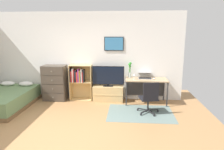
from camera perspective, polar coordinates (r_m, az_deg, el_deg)
ground_plane at (r=4.47m, az=-14.61°, el=-15.98°), size 7.20×7.20×0.00m
wall_back_with_posters at (r=6.34m, az=-8.07°, el=5.35°), size 6.12×0.09×2.70m
area_rug at (r=5.39m, az=8.08°, el=-10.66°), size 1.70×1.20×0.01m
bed at (r=6.43m, az=-28.33°, el=-6.11°), size 1.36×1.96×0.58m
dresser at (r=6.47m, az=-15.97°, el=-2.15°), size 0.71×0.46×1.09m
bookshelf at (r=6.27m, az=-9.27°, el=-1.24°), size 0.68×0.30×1.10m
tv_stand at (r=6.19m, az=-1.08°, el=-5.26°), size 0.91×0.41×0.47m
television at (r=6.03m, az=-1.12°, el=-0.34°), size 0.97×0.16×0.62m
desk at (r=6.06m, az=9.63°, el=-2.16°), size 1.21×0.62×0.74m
office_chair at (r=5.23m, az=10.60°, el=-6.18°), size 0.58×0.57×0.86m
laptop at (r=6.06m, az=9.36°, el=-0.21°), size 0.40×0.43×0.17m
computer_mouse at (r=5.96m, az=11.89°, el=-1.01°), size 0.06×0.10×0.03m
bamboo_vase at (r=6.05m, az=5.08°, el=1.53°), size 0.11×0.10×0.47m
wine_glass at (r=5.83m, az=6.33°, el=0.07°), size 0.07×0.07×0.18m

